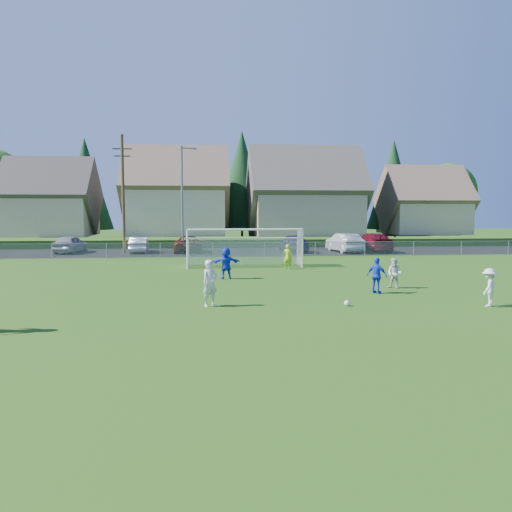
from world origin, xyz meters
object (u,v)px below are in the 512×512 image
object	(u,v)px
player_white_a	(210,283)
soccer_goal	(244,241)
player_blue_b	(226,263)
car_g	(372,242)
soccer_ball	(347,303)
car_f	(344,243)
car_a	(70,244)
car_c	(188,244)
player_white_c	(489,287)
player_blue_a	(377,276)
car_b	(139,245)
player_white_b	(394,273)
car_e	(293,243)
goalkeeper	(288,257)

from	to	relation	value
player_white_a	soccer_goal	bearing A→B (deg)	45.98
player_blue_b	car_g	bearing A→B (deg)	-137.47
soccer_ball	player_blue_b	world-z (taller)	player_blue_b
car_f	car_g	world-z (taller)	car_g
player_white_a	soccer_goal	distance (m)	13.81
car_a	car_c	distance (m)	10.05
soccer_goal	player_white_c	bearing A→B (deg)	-60.38
player_blue_a	soccer_goal	world-z (taller)	soccer_goal
soccer_ball	car_b	size ratio (longest dim) A/B	0.05
player_white_b	soccer_goal	world-z (taller)	soccer_goal
player_white_c	car_c	world-z (taller)	player_white_c
player_white_c	car_b	world-z (taller)	player_white_c
player_white_a	car_e	world-z (taller)	player_white_a
player_white_c	player_blue_a	size ratio (longest dim) A/B	0.92
player_white_c	player_white_b	bearing A→B (deg)	-111.19
car_c	car_e	bearing A→B (deg)	173.70
soccer_goal	soccer_ball	bearing A→B (deg)	-78.23
player_white_b	car_b	world-z (taller)	player_white_b
player_white_a	car_g	xyz separation A→B (m)	(14.44, 24.20, -0.06)
soccer_ball	player_white_a	distance (m)	5.28
soccer_ball	soccer_goal	world-z (taller)	soccer_goal
player_blue_b	car_a	distance (m)	21.82
player_white_a	player_blue_a	xyz separation A→B (m)	(7.30, 2.29, -0.10)
soccer_goal	car_a	bearing A→B (deg)	140.47
player_white_b	player_white_c	distance (m)	4.98
player_white_a	player_white_c	world-z (taller)	player_white_a
player_white_c	soccer_goal	size ratio (longest dim) A/B	0.20
car_c	soccer_goal	world-z (taller)	soccer_goal
player_white_c	car_f	bearing A→B (deg)	-137.19
goalkeeper	player_white_a	bearing A→B (deg)	92.49
goalkeeper	soccer_ball	bearing A→B (deg)	116.62
car_g	player_blue_a	bearing A→B (deg)	70.09
player_white_a	car_b	distance (m)	25.81
player_white_b	car_b	distance (m)	26.00
player_white_b	player_white_c	xyz separation A→B (m)	(1.96, -4.58, 0.02)
player_blue_b	car_g	size ratio (longest dim) A/B	0.30
soccer_ball	player_white_b	bearing A→B (deg)	49.97
car_a	car_c	size ratio (longest dim) A/B	0.88
car_e	car_f	world-z (taller)	car_f
player_blue_b	player_white_a	bearing A→B (deg)	75.26
player_white_a	car_c	xyz separation A→B (m)	(-1.85, 25.25, -0.18)
player_white_a	car_b	xyz separation A→B (m)	(-6.06, 25.09, -0.21)
player_white_c	soccer_ball	bearing A→B (deg)	-50.06
car_c	car_e	size ratio (longest dim) A/B	1.10
goalkeeper	car_a	size ratio (longest dim) A/B	0.35
car_e	soccer_goal	bearing A→B (deg)	60.17
car_g	player_white_b	bearing A→B (deg)	72.30
car_g	player_white_a	bearing A→B (deg)	57.31
goalkeeper	player_blue_a	bearing A→B (deg)	129.52
car_c	car_a	bearing A→B (deg)	-1.92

